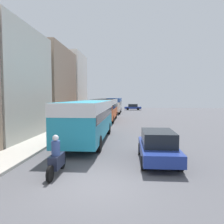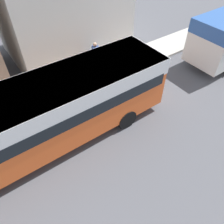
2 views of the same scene
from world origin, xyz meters
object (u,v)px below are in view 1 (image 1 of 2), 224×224
at_px(motorcycle_behind_lead, 56,159).
at_px(car_crossing, 133,107).
at_px(pedestrian_near_curb, 88,111).
at_px(car_far_curb, 158,146).
at_px(bus_third_in_line, 115,103).
at_px(bus_following, 106,107).
at_px(bus_lead, 89,115).

xyz_separation_m(motorcycle_behind_lead, car_crossing, (4.10, 47.42, 0.11)).
distance_m(car_crossing, pedestrian_near_curb, 22.26).
bearing_deg(car_far_curb, motorcycle_behind_lead, 27.09).
bearing_deg(motorcycle_behind_lead, car_crossing, 85.06).
relative_size(bus_third_in_line, car_far_curb, 2.28).
xyz_separation_m(bus_following, bus_third_in_line, (0.29, 14.70, 0.04)).
relative_size(motorcycle_behind_lead, car_far_curb, 0.50).
xyz_separation_m(bus_lead, car_crossing, (4.03, 40.16, -1.15)).
bearing_deg(bus_lead, bus_third_in_line, 89.86).
bearing_deg(pedestrian_near_curb, car_far_curb, -71.36).
xyz_separation_m(bus_following, pedestrian_near_curb, (-3.48, 4.79, -0.89)).
bearing_deg(car_crossing, motorcycle_behind_lead, 175.06).
bearing_deg(car_crossing, bus_lead, 174.27).
height_order(car_far_curb, pedestrian_near_curb, pedestrian_near_curb).
distance_m(bus_following, pedestrian_near_curb, 5.99).
xyz_separation_m(car_crossing, pedestrian_near_curb, (-7.73, -20.88, 0.29)).
bearing_deg(bus_following, bus_third_in_line, 88.87).
bearing_deg(car_crossing, pedestrian_near_curb, 159.69).
relative_size(car_crossing, car_far_curb, 0.96).
height_order(bus_following, pedestrian_near_curb, bus_following).
height_order(bus_third_in_line, car_far_curb, bus_third_in_line).
bearing_deg(pedestrian_near_curb, bus_lead, -79.14).
distance_m(car_far_curb, pedestrian_near_curb, 25.56).
relative_size(bus_lead, bus_following, 0.93).
height_order(bus_third_in_line, pedestrian_near_curb, bus_third_in_line).
height_order(motorcycle_behind_lead, car_crossing, motorcycle_behind_lead).
height_order(motorcycle_behind_lead, pedestrian_near_curb, pedestrian_near_curb).
distance_m(bus_following, car_far_curb, 20.03).
height_order(bus_lead, car_crossing, bus_lead).
bearing_deg(bus_lead, motorcycle_behind_lead, -90.53).
height_order(car_crossing, pedestrian_near_curb, pedestrian_near_curb).
bearing_deg(motorcycle_behind_lead, bus_third_in_line, 89.78).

